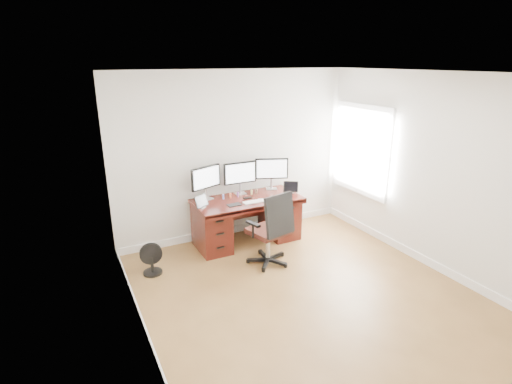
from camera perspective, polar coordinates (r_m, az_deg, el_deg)
name	(u,v)px	position (r m, az deg, el deg)	size (l,w,h in m)	color
ground	(310,298)	(5.21, 7.70, -14.74)	(4.50, 4.50, 0.00)	brown
back_wall	(235,156)	(6.51, -2.98, 5.22)	(4.00, 0.10, 2.70)	silver
right_wall	(430,172)	(6.02, 23.64, 2.60)	(0.10, 4.50, 2.70)	silver
desk	(247,218)	(6.43, -1.33, -3.80)	(1.70, 0.80, 0.75)	#3E110C
office_chair	(270,241)	(5.76, 2.08, -7.00)	(0.71, 0.71, 1.11)	black
floor_fan	(152,259)	(5.75, -14.68, -9.30)	(0.31, 0.26, 0.45)	black
monitor_left	(206,179)	(6.21, -7.16, 1.91)	(0.53, 0.22, 0.53)	silver
monitor_center	(240,174)	(6.41, -2.29, 2.59)	(0.55, 0.14, 0.53)	silver
monitor_right	(272,170)	(6.66, 2.25, 3.20)	(0.52, 0.24, 0.53)	silver
tablet_left	(202,202)	(5.94, -7.78, -1.43)	(0.24, 0.18, 0.19)	silver
tablet_right	(291,188)	(6.57, 5.03, 0.62)	(0.24, 0.19, 0.19)	silver
keyboard	(252,202)	(6.12, -0.51, -1.43)	(0.29, 0.12, 0.01)	silver
trackpad	(263,200)	(6.20, 1.02, -1.17)	(0.14, 0.14, 0.01)	silver
drawing_tablet	(234,205)	(6.01, -3.14, -1.84)	(0.21, 0.13, 0.01)	black
phone	(248,198)	(6.30, -1.17, -0.86)	(0.13, 0.07, 0.01)	black
figurine_blue	(223,196)	(6.27, -4.70, -0.62)	(0.03, 0.03, 0.09)	#6379D8
figurine_orange	(230,195)	(6.31, -3.70, -0.46)	(0.03, 0.03, 0.09)	#F1774C
figurine_purple	(238,194)	(6.36, -2.61, -0.29)	(0.03, 0.03, 0.09)	#B56BD9
figurine_yellow	(252,192)	(6.46, -0.63, 0.03)	(0.03, 0.03, 0.09)	#DBD176
figurine_brown	(256,191)	(6.49, 0.06, 0.14)	(0.03, 0.03, 0.09)	#885D42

